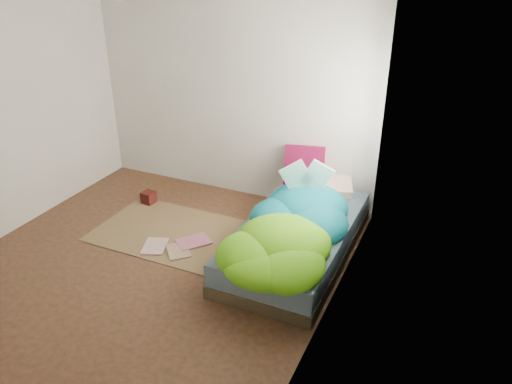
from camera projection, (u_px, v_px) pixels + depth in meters
ground at (154, 262)px, 4.90m from camera, size 3.50×3.50×0.00m
room_walls at (138, 101)px, 4.17m from camera, size 3.54×3.54×2.62m
bed at (296, 240)px, 4.96m from camera, size 1.00×2.00×0.34m
duvet at (290, 220)px, 4.63m from camera, size 0.96×1.84×0.34m
rug at (172, 232)px, 5.40m from camera, size 1.60×1.10×0.01m
pillow_floral at (327, 187)px, 5.50m from camera, size 0.62×0.49×0.12m
pillow_magenta at (304, 166)px, 5.62m from camera, size 0.47×0.25×0.45m
open_book at (307, 167)px, 4.95m from camera, size 0.44×0.27×0.27m
wooden_box at (149, 197)px, 5.97m from camera, size 0.15×0.15×0.14m
floor_book_a at (144, 246)px, 5.12m from camera, size 0.32×0.37×0.02m
floor_book_b at (189, 236)px, 5.28m from camera, size 0.40×0.42×0.03m
floor_book_c at (168, 253)px, 5.00m from camera, size 0.36×0.36×0.02m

